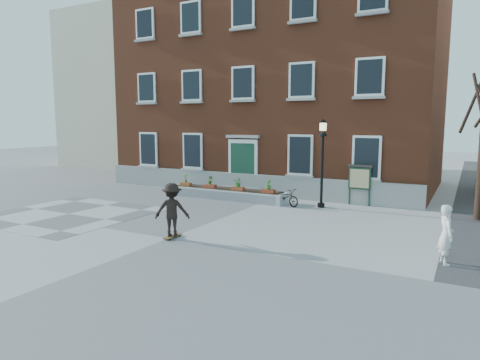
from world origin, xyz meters
The scene contains 10 objects.
ground centered at (0.00, 0.00, 0.00)m, with size 100.00×100.00×0.00m, color gray.
checker_patch centered at (-6.00, 1.00, 0.01)m, with size 6.00×6.00×0.01m, color #565658.
distant_building centered at (-18.00, 20.00, 6.50)m, with size 10.00×12.00×13.00m, color beige.
bicycle centered at (1.23, 7.03, 0.40)m, with size 0.53×1.53×0.80m, color black.
bystander centered at (8.15, 1.53, 0.82)m, with size 0.60×0.39×1.63m, color silver.
brick_building centered at (-2.00, 13.98, 6.30)m, with size 18.40×10.85×12.60m.
planter_assembly centered at (-1.99, 7.18, 0.31)m, with size 6.20×1.12×1.15m.
lamp_post centered at (2.80, 7.40, 2.54)m, with size 0.40×0.40×3.93m.
notice_board centered at (4.18, 8.69, 1.26)m, with size 1.10×0.16×1.87m.
skateboarder centered at (0.08, 0.10, 0.95)m, with size 1.31×1.11×1.84m.
Camera 1 is at (8.62, -10.91, 3.82)m, focal length 32.00 mm.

